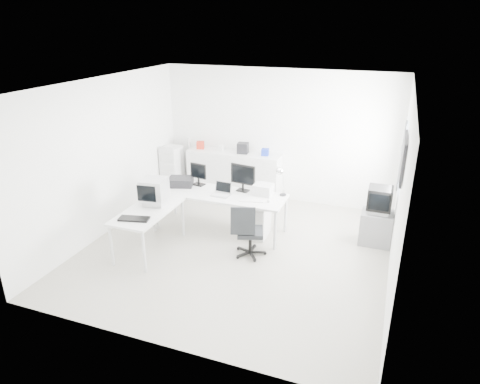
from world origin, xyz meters
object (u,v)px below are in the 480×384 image
(drawer_pedestal, at_px, (257,220))
(tv_cabinet, at_px, (376,228))
(laser_printer, at_px, (263,189))
(crt_tv, at_px, (380,201))
(main_desk, at_px, (221,212))
(lcd_monitor_small, at_px, (198,175))
(filing_cabinet, at_px, (172,170))
(sideboard, at_px, (234,175))
(lcd_monitor_large, at_px, (243,178))
(crt_monitor, at_px, (154,191))
(side_desk, at_px, (149,230))
(inkjet_printer, at_px, (181,182))
(office_chair, at_px, (250,230))
(laptop, at_px, (221,189))

(drawer_pedestal, relative_size, tv_cabinet, 1.01)
(laser_printer, bearing_deg, crt_tv, 9.04)
(laser_printer, bearing_deg, drawer_pedestal, -104.87)
(main_desk, height_order, lcd_monitor_small, lcd_monitor_small)
(drawer_pedestal, distance_m, filing_cabinet, 2.79)
(lcd_monitor_small, relative_size, sideboard, 0.20)
(lcd_monitor_large, distance_m, tv_cabinet, 2.52)
(crt_monitor, height_order, crt_tv, crt_monitor)
(side_desk, height_order, lcd_monitor_large, lcd_monitor_large)
(inkjet_printer, bearing_deg, office_chair, -42.52)
(inkjet_printer, distance_m, lcd_monitor_large, 1.22)
(laptop, xyz_separation_m, office_chair, (0.76, -0.57, -0.40))
(side_desk, relative_size, filing_cabinet, 1.29)
(side_desk, xyz_separation_m, lcd_monitor_small, (0.30, 1.35, 0.59))
(tv_cabinet, bearing_deg, crt_monitor, -159.68)
(drawer_pedestal, distance_m, tv_cabinet, 2.10)
(lcd_monitor_small, height_order, laser_printer, lcd_monitor_small)
(filing_cabinet, bearing_deg, lcd_monitor_small, -42.98)
(office_chair, xyz_separation_m, filing_cabinet, (-2.56, 2.03, 0.07))
(drawer_pedestal, relative_size, lcd_monitor_large, 1.19)
(main_desk, xyz_separation_m, crt_monitor, (-0.85, -0.85, 0.62))
(main_desk, xyz_separation_m, tv_cabinet, (2.75, 0.48, -0.08))
(laptop, distance_m, tv_cabinet, 2.82)
(laptop, height_order, sideboard, sideboard)
(laptop, bearing_deg, laser_printer, 28.97)
(laser_printer, relative_size, filing_cabinet, 0.31)
(drawer_pedestal, xyz_separation_m, laptop, (-0.65, -0.15, 0.57))
(drawer_pedestal, xyz_separation_m, laser_printer, (0.05, 0.17, 0.55))
(drawer_pedestal, bearing_deg, lcd_monitor_small, 170.91)
(crt_monitor, bearing_deg, lcd_monitor_small, 67.45)
(inkjet_printer, bearing_deg, drawer_pedestal, -19.57)
(lcd_monitor_large, distance_m, filing_cabinet, 2.42)
(tv_cabinet, distance_m, crt_tv, 0.52)
(crt_monitor, bearing_deg, laptop, 32.51)
(inkjet_printer, relative_size, crt_tv, 0.89)
(main_desk, bearing_deg, inkjet_printer, 173.29)
(crt_monitor, height_order, sideboard, crt_monitor)
(drawer_pedestal, distance_m, crt_monitor, 1.92)
(laptop, xyz_separation_m, tv_cabinet, (2.70, 0.58, -0.58))
(crt_monitor, height_order, office_chair, crt_monitor)
(lcd_monitor_small, xyz_separation_m, tv_cabinet, (3.30, 0.23, -0.66))
(side_desk, distance_m, sideboard, 2.79)
(drawer_pedestal, xyz_separation_m, crt_tv, (2.05, 0.43, 0.52))
(crt_monitor, relative_size, tv_cabinet, 0.84)
(drawer_pedestal, bearing_deg, main_desk, -175.91)
(lcd_monitor_small, xyz_separation_m, laptop, (0.60, -0.35, -0.09))
(side_desk, relative_size, inkjet_printer, 3.14)
(lcd_monitor_large, bearing_deg, lcd_monitor_small, -171.44)
(side_desk, xyz_separation_m, laptop, (0.90, 1.00, 0.50))
(lcd_monitor_small, bearing_deg, sideboard, 92.17)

